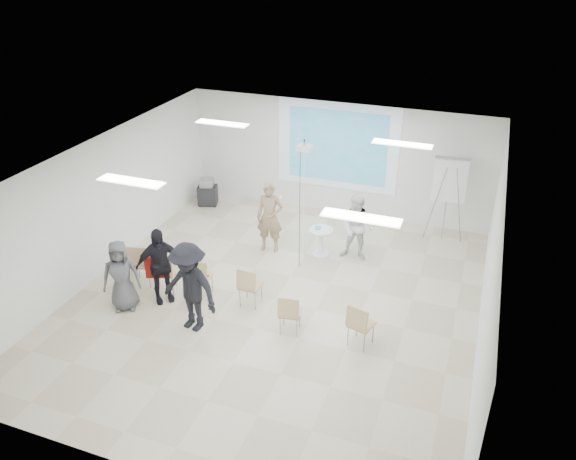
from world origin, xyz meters
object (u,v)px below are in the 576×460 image
(chair_right_far, at_px, (359,323))
(flipchart_easel, at_px, (450,180))
(player_right, at_px, (358,224))
(laptop, at_px, (201,275))
(chair_left_inner, at_px, (199,275))
(audience_left, at_px, (159,260))
(audience_mid, at_px, (189,282))
(chair_center, at_px, (249,284))
(chair_far_left, at_px, (141,261))
(chair_left_mid, at_px, (163,270))
(pedestal_table, at_px, (321,240))
(audience_outer, at_px, (121,272))
(chair_right_inner, at_px, (289,311))
(av_cart, at_px, (207,193))
(player_left, at_px, (270,213))

(chair_right_far, bearing_deg, flipchart_easel, 93.15)
(player_right, xyz_separation_m, laptop, (-2.64, -2.58, -0.39))
(chair_right_far, distance_m, flipchart_easel, 4.88)
(chair_left_inner, bearing_deg, audience_left, -164.52)
(laptop, xyz_separation_m, audience_mid, (0.34, -1.03, 0.54))
(player_right, relative_size, chair_center, 2.01)
(player_right, xyz_separation_m, chair_far_left, (-4.02, -2.67, -0.31))
(player_right, bearing_deg, audience_left, -137.82)
(chair_far_left, relative_size, laptop, 2.90)
(audience_mid, bearing_deg, chair_left_mid, 154.68)
(pedestal_table, distance_m, flipchart_easel, 3.34)
(chair_left_inner, bearing_deg, chair_left_mid, 178.27)
(player_right, xyz_separation_m, chair_left_inner, (-2.63, -2.68, -0.34))
(chair_left_mid, relative_size, audience_mid, 0.47)
(pedestal_table, bearing_deg, audience_outer, -132.47)
(chair_left_mid, height_order, chair_right_inner, chair_left_mid)
(pedestal_table, xyz_separation_m, chair_left_inner, (-1.81, -2.53, 0.16))
(audience_outer, bearing_deg, audience_left, 12.58)
(pedestal_table, distance_m, chair_left_mid, 3.70)
(chair_right_far, bearing_deg, chair_left_inner, -171.65)
(chair_left_inner, xyz_separation_m, av_cart, (-1.95, 4.11, -0.19))
(player_left, height_order, player_right, player_left)
(audience_mid, bearing_deg, chair_left_inner, 120.69)
(chair_left_mid, relative_size, av_cart, 1.25)
(chair_left_inner, relative_size, flipchart_easel, 0.43)
(chair_right_inner, bearing_deg, chair_right_far, -5.47)
(chair_right_inner, xyz_separation_m, audience_outer, (-3.39, -0.36, 0.34))
(chair_right_far, bearing_deg, audience_outer, -159.83)
(chair_center, height_order, audience_mid, audience_mid)
(chair_left_mid, height_order, audience_outer, audience_outer)
(pedestal_table, height_order, chair_center, chair_center)
(chair_right_inner, relative_size, av_cart, 1.09)
(player_left, height_order, chair_right_far, player_left)
(player_left, height_order, audience_mid, audience_mid)
(player_left, xyz_separation_m, player_right, (2.02, 0.31, -0.09))
(player_left, height_order, audience_left, player_left)
(chair_right_inner, xyz_separation_m, av_cart, (-4.08, 4.58, -0.14))
(player_left, bearing_deg, chair_left_inner, -113.51)
(chair_right_inner, bearing_deg, av_cart, 122.82)
(pedestal_table, bearing_deg, chair_left_mid, -134.32)
(chair_center, bearing_deg, audience_outer, -157.77)
(chair_left_inner, bearing_deg, player_left, 65.29)
(chair_left_mid, distance_m, chair_center, 1.85)
(chair_right_far, relative_size, audience_outer, 0.53)
(laptop, bearing_deg, audience_left, 22.23)
(chair_right_inner, distance_m, chair_right_far, 1.31)
(pedestal_table, distance_m, player_right, 0.97)
(chair_left_mid, xyz_separation_m, audience_outer, (-0.49, -0.71, 0.27))
(laptop, height_order, av_cart, av_cart)
(chair_right_inner, bearing_deg, chair_center, 143.64)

